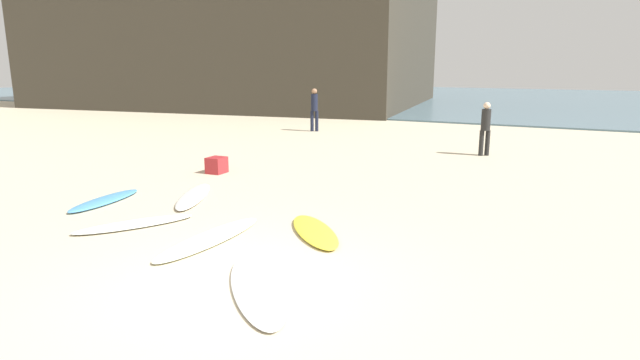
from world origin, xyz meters
TOP-DOWN VIEW (x-y plane):
  - ground_plane at (0.00, 0.00)m, footprint 120.00×120.00m
  - ocean_water at (0.00, 39.90)m, footprint 120.00×40.00m
  - coastal_headland at (-18.75, 27.19)m, footprint 27.14×22.16m
  - surfboard_0 at (-3.42, 3.16)m, footprint 1.53×2.27m
  - surfboard_1 at (-1.38, 1.19)m, footprint 0.59×2.48m
  - surfboard_2 at (-0.05, 2.25)m, footprint 1.73×1.80m
  - surfboard_3 at (-3.02, 1.17)m, footprint 1.46×2.02m
  - surfboard_4 at (-4.79, 2.06)m, footprint 0.81×2.00m
  - surfboard_5 at (0.36, -0.06)m, footprint 1.95×2.04m
  - beachgoer_near at (-6.43, 14.30)m, footprint 0.37×0.37m
  - beachgoer_mid at (1.05, 11.37)m, footprint 0.39×0.39m
  - beach_cooler at (-4.61, 5.45)m, footprint 0.44×0.48m

SIDE VIEW (x-z plane):
  - ground_plane at x=0.00m, z-range 0.00..0.00m
  - surfboard_5 at x=0.36m, z-range 0.00..0.07m
  - surfboard_1 at x=-1.38m, z-range 0.00..0.07m
  - ocean_water at x=0.00m, z-range 0.00..0.08m
  - surfboard_3 at x=-3.02m, z-range 0.00..0.08m
  - surfboard_2 at x=-0.05m, z-range 0.00..0.08m
  - surfboard_4 at x=-4.79m, z-range 0.00..0.09m
  - surfboard_0 at x=-3.42m, z-range 0.00..0.09m
  - beach_cooler at x=-4.61m, z-range 0.00..0.42m
  - beachgoer_mid at x=1.05m, z-range 0.09..1.73m
  - beachgoer_near at x=-6.43m, z-range 0.11..1.90m
  - coastal_headland at x=-18.75m, z-range 0.00..12.26m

